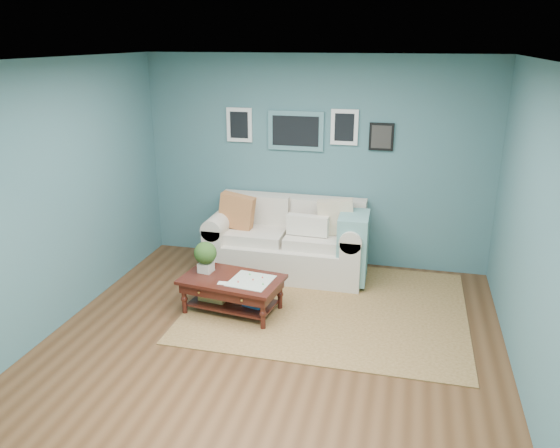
% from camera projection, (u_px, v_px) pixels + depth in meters
% --- Properties ---
extents(room_shell, '(5.00, 5.02, 2.70)m').
position_uv_depth(room_shell, '(265.00, 220.00, 4.79)').
color(room_shell, brown).
rests_on(room_shell, ground).
extents(area_rug, '(3.03, 2.42, 0.01)m').
position_uv_depth(area_rug, '(328.00, 306.00, 6.16)').
color(area_rug, brown).
rests_on(area_rug, ground).
extents(loveseat, '(2.02, 0.92, 1.04)m').
position_uv_depth(loveseat, '(294.00, 241.00, 6.94)').
color(loveseat, beige).
rests_on(loveseat, ground).
extents(coffee_table, '(1.15, 0.77, 0.75)m').
position_uv_depth(coffee_table, '(228.00, 283.00, 5.97)').
color(coffee_table, black).
rests_on(coffee_table, ground).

